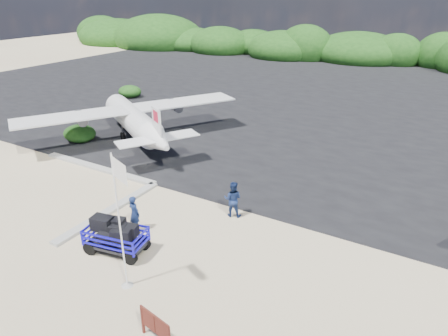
# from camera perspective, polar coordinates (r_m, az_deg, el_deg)

# --- Properties ---
(ground) EXTENTS (160.00, 160.00, 0.00)m
(ground) POSITION_cam_1_polar(r_m,az_deg,el_deg) (17.82, -8.90, -11.97)
(ground) COLOR beige
(asphalt_apron) EXTENTS (90.00, 50.00, 0.04)m
(asphalt_apron) POSITION_cam_1_polar(r_m,az_deg,el_deg) (43.27, 16.88, 9.22)
(asphalt_apron) COLOR #B2B2B2
(asphalt_apron) RESTS_ON ground
(lagoon) EXTENTS (9.00, 7.00, 0.40)m
(lagoon) POSITION_cam_1_polar(r_m,az_deg,el_deg) (24.58, -23.33, -3.05)
(lagoon) COLOR #B2B2B2
(lagoon) RESTS_ON ground
(vegetation_band) EXTENTS (124.00, 8.00, 4.40)m
(vegetation_band) POSITION_cam_1_polar(r_m,az_deg,el_deg) (67.40, 22.41, 13.55)
(vegetation_band) COLOR #B2B2B2
(vegetation_band) RESTS_ON ground
(baggage_cart) EXTENTS (3.02, 2.06, 1.39)m
(baggage_cart) POSITION_cam_1_polar(r_m,az_deg,el_deg) (18.32, -14.90, -11.46)
(baggage_cart) COLOR #130ED6
(baggage_cart) RESTS_ON ground
(flagpole) EXTENTS (1.20, 0.84, 5.52)m
(flagpole) POSITION_cam_1_polar(r_m,az_deg,el_deg) (16.46, -13.63, -15.97)
(flagpole) COLOR white
(flagpole) RESTS_ON ground
(crew_a) EXTENTS (0.72, 0.54, 1.79)m
(crew_a) POSITION_cam_1_polar(r_m,az_deg,el_deg) (19.13, -12.69, -6.35)
(crew_a) COLOR navy
(crew_a) RESTS_ON ground
(crew_b) EXTENTS (1.08, 0.95, 1.87)m
(crew_b) POSITION_cam_1_polar(r_m,az_deg,el_deg) (19.80, 1.25, -4.45)
(crew_b) COLOR navy
(crew_b) RESTS_ON ground
(aircraft_small) EXTENTS (9.49, 9.49, 2.59)m
(aircraft_small) POSITION_cam_1_polar(r_m,az_deg,el_deg) (52.90, 7.78, 12.61)
(aircraft_small) COLOR #B2B2B2
(aircraft_small) RESTS_ON ground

